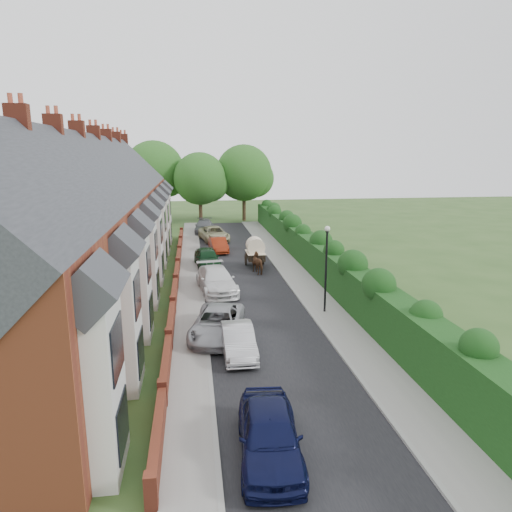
% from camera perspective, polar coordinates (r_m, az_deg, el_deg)
% --- Properties ---
extents(ground, '(140.00, 140.00, 0.00)m').
position_cam_1_polar(ground, '(22.77, 3.05, -10.96)').
color(ground, '#2D4C1E').
rests_on(ground, ground).
extents(road, '(6.00, 58.00, 0.02)m').
position_cam_1_polar(road, '(32.94, -1.44, -3.36)').
color(road, black).
rests_on(road, ground).
extents(pavement_hedge_side, '(2.20, 58.00, 0.12)m').
position_cam_1_polar(pavement_hedge_side, '(33.62, 5.53, -2.99)').
color(pavement_hedge_side, gray).
rests_on(pavement_hedge_side, ground).
extents(pavement_house_side, '(1.70, 58.00, 0.12)m').
position_cam_1_polar(pavement_house_side, '(32.74, -8.16, -3.50)').
color(pavement_house_side, gray).
rests_on(pavement_house_side, ground).
extents(kerb_hedge_side, '(0.18, 58.00, 0.13)m').
position_cam_1_polar(kerb_hedge_side, '(33.40, 3.77, -3.06)').
color(kerb_hedge_side, gray).
rests_on(kerb_hedge_side, ground).
extents(kerb_house_side, '(0.18, 58.00, 0.13)m').
position_cam_1_polar(kerb_house_side, '(32.74, -6.76, -3.45)').
color(kerb_house_side, gray).
rests_on(kerb_house_side, ground).
extents(hedge, '(2.10, 58.00, 2.85)m').
position_cam_1_polar(hedge, '(33.70, 8.56, -0.33)').
color(hedge, '#153711').
rests_on(hedge, ground).
extents(terrace_row, '(9.05, 40.50, 11.50)m').
position_cam_1_polar(terrace_row, '(31.53, -20.37, 3.43)').
color(terrace_row, '#994427').
rests_on(terrace_row, ground).
extents(garden_wall_row, '(0.35, 40.35, 1.10)m').
position_cam_1_polar(garden_wall_row, '(31.69, -10.00, -3.36)').
color(garden_wall_row, maroon).
rests_on(garden_wall_row, ground).
extents(lamppost, '(0.32, 0.32, 5.16)m').
position_cam_1_polar(lamppost, '(26.22, 8.78, -0.29)').
color(lamppost, black).
rests_on(lamppost, ground).
extents(tree_far_left, '(7.14, 6.80, 9.29)m').
position_cam_1_polar(tree_far_left, '(60.64, -6.70, 9.42)').
color(tree_far_left, '#332316').
rests_on(tree_far_left, ground).
extents(tree_far_right, '(7.98, 7.60, 10.31)m').
position_cam_1_polar(tree_far_right, '(63.03, -1.18, 10.17)').
color(tree_far_right, '#332316').
rests_on(tree_far_right, ground).
extents(tree_far_back, '(8.40, 8.00, 10.82)m').
position_cam_1_polar(tree_far_back, '(63.74, -12.22, 10.19)').
color(tree_far_back, '#332316').
rests_on(tree_far_back, ground).
extents(car_navy, '(2.23, 4.79, 1.59)m').
position_cam_1_polar(car_navy, '(14.90, 1.69, -21.35)').
color(car_navy, black).
rests_on(car_navy, ground).
extents(car_silver_a, '(1.47, 4.10, 1.35)m').
position_cam_1_polar(car_silver_a, '(21.49, -2.26, -10.48)').
color(car_silver_a, '#AEAEB3').
rests_on(car_silver_a, ground).
extents(car_silver_b, '(3.43, 5.59, 1.45)m').
position_cam_1_polar(car_silver_b, '(23.44, -4.84, -8.36)').
color(car_silver_b, '#98999E').
rests_on(car_silver_b, ground).
extents(car_white, '(2.93, 5.78, 1.61)m').
position_cam_1_polar(car_white, '(30.79, -4.97, -3.02)').
color(car_white, white).
rests_on(car_white, ground).
extents(car_green, '(2.28, 4.79, 1.58)m').
position_cam_1_polar(car_green, '(37.47, -6.13, -0.21)').
color(car_green, black).
rests_on(car_green, ground).
extents(car_red, '(1.81, 4.26, 1.37)m').
position_cam_1_polar(car_red, '(43.15, -4.72, 1.39)').
color(car_red, maroon).
rests_on(car_red, ground).
extents(car_beige, '(3.44, 5.86, 1.53)m').
position_cam_1_polar(car_beige, '(48.63, -5.27, 2.77)').
color(car_beige, tan).
rests_on(car_beige, ground).
extents(car_grey, '(2.41, 5.31, 1.51)m').
position_cam_1_polar(car_grey, '(53.75, -6.50, 3.68)').
color(car_grey, '#505357').
rests_on(car_grey, ground).
extents(horse, '(1.40, 2.07, 1.60)m').
position_cam_1_polar(horse, '(35.37, 0.37, -0.90)').
color(horse, '#4D2F1C').
rests_on(horse, ground).
extents(horse_cart, '(1.54, 3.40, 2.45)m').
position_cam_1_polar(horse_cart, '(37.22, -0.08, 0.74)').
color(horse_cart, black).
rests_on(horse_cart, ground).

